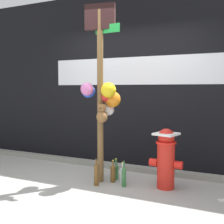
{
  "coord_description": "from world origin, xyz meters",
  "views": [
    {
      "loc": [
        1.97,
        -3.38,
        1.37
      ],
      "look_at": [
        0.19,
        0.37,
        1.04
      ],
      "focal_mm": 46.82,
      "sensor_mm": 36.0,
      "label": 1
    }
  ],
  "objects_px": {
    "bottle_5": "(124,176)",
    "bottle_1": "(102,167)",
    "memorial_post": "(102,86)",
    "fire_hydrant": "(166,157)",
    "bottle_2": "(113,173)",
    "bottle_4": "(96,174)",
    "bottle_3": "(116,171)",
    "bottle_0": "(123,174)"
  },
  "relations": [
    {
      "from": "bottle_3",
      "to": "fire_hydrant",
      "type": "bearing_deg",
      "value": -5.22
    },
    {
      "from": "fire_hydrant",
      "to": "bottle_3",
      "type": "height_order",
      "value": "fire_hydrant"
    },
    {
      "from": "bottle_5",
      "to": "bottle_3",
      "type": "bearing_deg",
      "value": 132.74
    },
    {
      "from": "bottle_2",
      "to": "memorial_post",
      "type": "bearing_deg",
      "value": -157.53
    },
    {
      "from": "fire_hydrant",
      "to": "bottle_5",
      "type": "height_order",
      "value": "fire_hydrant"
    },
    {
      "from": "fire_hydrant",
      "to": "bottle_4",
      "type": "relative_size",
      "value": 2.11
    },
    {
      "from": "bottle_0",
      "to": "bottle_1",
      "type": "bearing_deg",
      "value": 164.15
    },
    {
      "from": "bottle_4",
      "to": "bottle_5",
      "type": "relative_size",
      "value": 1.06
    },
    {
      "from": "fire_hydrant",
      "to": "bottle_0",
      "type": "xyz_separation_m",
      "value": [
        -0.62,
        -0.06,
        -0.31
      ]
    },
    {
      "from": "memorial_post",
      "to": "bottle_2",
      "type": "bearing_deg",
      "value": 22.47
    },
    {
      "from": "memorial_post",
      "to": "bottle_1",
      "type": "relative_size",
      "value": 6.38
    },
    {
      "from": "bottle_0",
      "to": "bottle_1",
      "type": "height_order",
      "value": "bottle_1"
    },
    {
      "from": "fire_hydrant",
      "to": "memorial_post",
      "type": "bearing_deg",
      "value": -171.43
    },
    {
      "from": "bottle_4",
      "to": "bottle_3",
      "type": "bearing_deg",
      "value": 71.88
    },
    {
      "from": "fire_hydrant",
      "to": "bottle_3",
      "type": "distance_m",
      "value": 0.85
    },
    {
      "from": "fire_hydrant",
      "to": "bottle_2",
      "type": "bearing_deg",
      "value": -174.2
    },
    {
      "from": "bottle_1",
      "to": "bottle_2",
      "type": "bearing_deg",
      "value": -26.93
    },
    {
      "from": "memorial_post",
      "to": "bottle_0",
      "type": "relative_size",
      "value": 8.25
    },
    {
      "from": "memorial_post",
      "to": "bottle_3",
      "type": "relative_size",
      "value": 8.07
    },
    {
      "from": "bottle_2",
      "to": "fire_hydrant",
      "type": "bearing_deg",
      "value": 5.8
    },
    {
      "from": "fire_hydrant",
      "to": "bottle_5",
      "type": "distance_m",
      "value": 0.65
    },
    {
      "from": "bottle_2",
      "to": "bottle_4",
      "type": "relative_size",
      "value": 0.84
    },
    {
      "from": "bottle_0",
      "to": "bottle_2",
      "type": "distance_m",
      "value": 0.15
    },
    {
      "from": "bottle_3",
      "to": "bottle_2",
      "type": "bearing_deg",
      "value": -82.18
    },
    {
      "from": "bottle_1",
      "to": "bottle_4",
      "type": "distance_m",
      "value": 0.39
    },
    {
      "from": "fire_hydrant",
      "to": "bottle_1",
      "type": "xyz_separation_m",
      "value": [
        -1.03,
        0.05,
        -0.27
      ]
    },
    {
      "from": "bottle_0",
      "to": "bottle_1",
      "type": "xyz_separation_m",
      "value": [
        -0.4,
        0.11,
        0.03
      ]
    },
    {
      "from": "bottle_5",
      "to": "bottle_1",
      "type": "bearing_deg",
      "value": 153.21
    },
    {
      "from": "memorial_post",
      "to": "bottle_3",
      "type": "xyz_separation_m",
      "value": [
        0.12,
        0.21,
        -1.29
      ]
    },
    {
      "from": "bottle_0",
      "to": "bottle_4",
      "type": "distance_m",
      "value": 0.39
    },
    {
      "from": "bottle_1",
      "to": "bottle_5",
      "type": "xyz_separation_m",
      "value": [
        0.48,
        -0.24,
        -0.01
      ]
    },
    {
      "from": "bottle_5",
      "to": "bottle_0",
      "type": "bearing_deg",
      "value": 120.35
    },
    {
      "from": "bottle_1",
      "to": "bottle_3",
      "type": "relative_size",
      "value": 1.27
    },
    {
      "from": "bottle_0",
      "to": "bottle_2",
      "type": "bearing_deg",
      "value": -173.82
    },
    {
      "from": "memorial_post",
      "to": "fire_hydrant",
      "type": "xyz_separation_m",
      "value": [
        0.91,
        0.14,
        -0.98
      ]
    },
    {
      "from": "bottle_0",
      "to": "bottle_5",
      "type": "distance_m",
      "value": 0.15
    },
    {
      "from": "memorial_post",
      "to": "bottle_1",
      "type": "xyz_separation_m",
      "value": [
        -0.11,
        0.19,
        -1.25
      ]
    },
    {
      "from": "memorial_post",
      "to": "bottle_1",
      "type": "distance_m",
      "value": 1.27
    },
    {
      "from": "bottle_0",
      "to": "bottle_1",
      "type": "distance_m",
      "value": 0.42
    },
    {
      "from": "fire_hydrant",
      "to": "bottle_0",
      "type": "distance_m",
      "value": 0.7
    },
    {
      "from": "memorial_post",
      "to": "bottle_3",
      "type": "distance_m",
      "value": 1.31
    },
    {
      "from": "bottle_1",
      "to": "bottle_2",
      "type": "relative_size",
      "value": 1.22
    }
  ]
}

